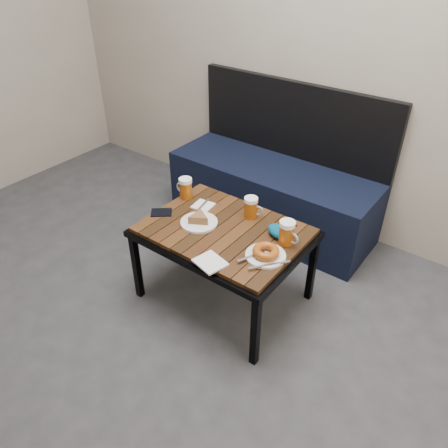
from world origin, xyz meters
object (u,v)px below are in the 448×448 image
Objects in this scene: beer_mug_centre at (251,207)px; knit_pouch at (278,231)px; cafe_table at (224,235)px; plate_bagel at (266,253)px; passport_burgundy at (284,226)px; bench at (274,189)px; passport_navy at (161,212)px; plate_pie at (199,220)px; beer_mug_left at (185,188)px; beer_mug_right at (287,233)px.

beer_mug_centre is 0.90× the size of knit_pouch.
plate_bagel is at bearing -13.11° from cafe_table.
beer_mug_centre is 1.06× the size of passport_burgundy.
bench is 0.93m from passport_navy.
bench is 12.56× the size of passport_navy.
bench is 0.76m from passport_burgundy.
knit_pouch is (0.43, -0.69, 0.23)m from bench.
passport_burgundy is (0.24, 0.20, 0.05)m from cafe_table.
bench reaches higher than cafe_table.
plate_pie is at bearing -162.56° from cafe_table.
knit_pouch is at bearing -57.98° from bench.
beer_mug_centre is at bearing 162.66° from knit_pouch.
beer_mug_left reaches higher than passport_burgundy.
bench is 12.11× the size of beer_mug_centre.
plate_bagel is (0.29, -0.07, 0.07)m from cafe_table.
beer_mug_left is 0.52× the size of plate_bagel.
plate_pie reaches higher than passport_navy.
beer_mug_centre reaches higher than plate_bagel.
knit_pouch is (0.02, -0.09, 0.03)m from passport_burgundy.
beer_mug_left is at bearing 161.61° from cafe_table.
plate_bagel is (-0.02, -0.15, -0.04)m from beer_mug_right.
bench is at bearing 128.52° from passport_navy.
plate_bagel is (0.43, -0.03, 0.00)m from plate_pie.
passport_burgundy is (0.37, 0.24, -0.02)m from plate_pie.
beer_mug_right is at bearing -55.49° from bench.
passport_burgundy is at bearing 135.30° from beer_mug_right.
bench is 0.87m from plate_pie.
beer_mug_left is 0.61m from passport_burgundy.
bench is at bearing 136.49° from beer_mug_right.
beer_mug_centre is at bearing -157.24° from passport_burgundy.
beer_mug_right is (0.68, -0.04, 0.00)m from beer_mug_left.
bench reaches higher than beer_mug_centre.
beer_mug_left is at bearing 144.98° from plate_pie.
knit_pouch is (-0.06, 0.03, -0.03)m from beer_mug_right.
beer_mug_right is at bearing 81.35° from plate_bagel.
knit_pouch is at bearing 168.44° from beer_mug_right.
beer_mug_centre is 0.93× the size of beer_mug_right.
cafe_table is 3.61× the size of plate_bagel.
plate_bagel reaches higher than cafe_table.
beer_mug_left is 0.21m from passport_navy.
beer_mug_right reaches higher than plate_pie.
passport_navy is 0.65m from knit_pouch.
passport_burgundy is at bearing 101.38° from plate_bagel.
bench is at bearing 139.77° from passport_burgundy.
plate_pie is (-0.45, -0.12, -0.04)m from beer_mug_right.
passport_burgundy is (0.42, -0.60, 0.20)m from bench.
beer_mug_centre is 0.20m from passport_burgundy.
knit_pouch is (-0.04, 0.18, 0.01)m from plate_bagel.
plate_bagel is 2.14× the size of passport_burgundy.
passport_burgundy is (0.60, 0.08, -0.06)m from beer_mug_left.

